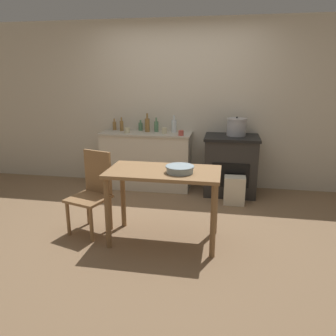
% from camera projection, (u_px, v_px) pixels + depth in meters
% --- Properties ---
extents(ground_plane, '(14.00, 14.00, 0.00)m').
position_uv_depth(ground_plane, '(161.00, 223.00, 3.97)').
color(ground_plane, '#896B4C').
extents(wall_back, '(8.00, 0.07, 2.55)m').
position_uv_depth(wall_back, '(181.00, 105.00, 5.12)').
color(wall_back, beige).
rests_on(wall_back, ground_plane).
extents(counter_cabinet, '(1.40, 0.53, 0.88)m').
position_uv_depth(counter_cabinet, '(147.00, 160.00, 5.16)').
color(counter_cabinet, beige).
rests_on(counter_cabinet, ground_plane).
extents(stove, '(0.79, 0.64, 0.87)m').
position_uv_depth(stove, '(231.00, 165.00, 4.89)').
color(stove, '#2D2B28').
rests_on(stove, ground_plane).
extents(work_table, '(1.16, 0.61, 0.79)m').
position_uv_depth(work_table, '(164.00, 182.00, 3.39)').
color(work_table, '#997047').
rests_on(work_table, ground_plane).
extents(chair, '(0.50, 0.50, 0.92)m').
position_uv_depth(chair, '(93.00, 191.00, 3.68)').
color(chair, '#997047').
rests_on(chair, ground_plane).
extents(flour_sack, '(0.29, 0.20, 0.39)m').
position_uv_depth(flour_sack, '(234.00, 190.00, 4.53)').
color(flour_sack, beige).
rests_on(flour_sack, ground_plane).
extents(stock_pot, '(0.29, 0.29, 0.28)m').
position_uv_depth(stock_pot, '(236.00, 127.00, 4.79)').
color(stock_pot, '#A8A8AD').
rests_on(stock_pot, stove).
extents(mixing_bowl_large, '(0.29, 0.29, 0.07)m').
position_uv_depth(mixing_bowl_large, '(180.00, 169.00, 3.26)').
color(mixing_bowl_large, '#93A8B2').
rests_on(mixing_bowl_large, work_table).
extents(bottle_far_left, '(0.07, 0.07, 0.16)m').
position_uv_depth(bottle_far_left, '(141.00, 126.00, 5.22)').
color(bottle_far_left, '#517F5B').
rests_on(bottle_far_left, counter_cabinet).
extents(bottle_left, '(0.06, 0.06, 0.18)m').
position_uv_depth(bottle_left, '(114.00, 126.00, 5.26)').
color(bottle_left, olive).
rests_on(bottle_left, counter_cabinet).
extents(bottle_mid_left, '(0.08, 0.08, 0.26)m').
position_uv_depth(bottle_mid_left, '(174.00, 126.00, 5.04)').
color(bottle_mid_left, silver).
rests_on(bottle_mid_left, counter_cabinet).
extents(bottle_center_left, '(0.07, 0.07, 0.22)m').
position_uv_depth(bottle_center_left, '(156.00, 126.00, 5.09)').
color(bottle_center_left, '#517F5B').
rests_on(bottle_center_left, counter_cabinet).
extents(bottle_center, '(0.06, 0.06, 0.21)m').
position_uv_depth(bottle_center, '(122.00, 126.00, 5.18)').
color(bottle_center, olive).
rests_on(bottle_center, counter_cabinet).
extents(bottle_center_right, '(0.07, 0.07, 0.29)m').
position_uv_depth(bottle_center_right, '(147.00, 125.00, 5.08)').
color(bottle_center_right, olive).
rests_on(bottle_center_right, counter_cabinet).
extents(cup_mid_right, '(0.08, 0.08, 0.09)m').
position_uv_depth(cup_mid_right, '(164.00, 131.00, 4.95)').
color(cup_mid_right, beige).
rests_on(cup_mid_right, counter_cabinet).
extents(cup_right, '(0.08, 0.08, 0.08)m').
position_uv_depth(cup_right, '(181.00, 133.00, 4.77)').
color(cup_right, '#B74C42').
rests_on(cup_right, counter_cabinet).
extents(cup_far_right, '(0.09, 0.09, 0.08)m').
position_uv_depth(cup_far_right, '(127.00, 130.00, 5.00)').
color(cup_far_right, beige).
rests_on(cup_far_right, counter_cabinet).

